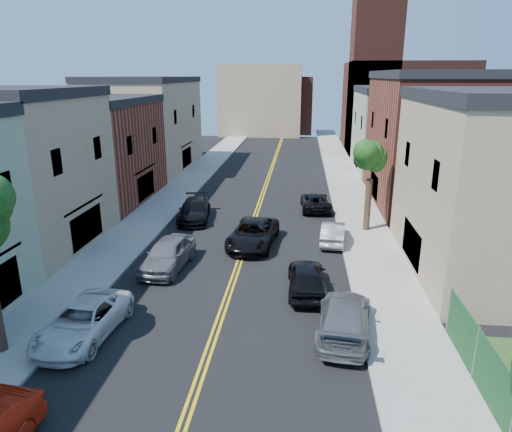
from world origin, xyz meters
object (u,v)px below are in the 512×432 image
(white_pickup, at_px, (83,321))
(black_suv_lane, at_px, (253,234))
(black_car_right, at_px, (307,278))
(grey_car_left, at_px, (168,254))
(dark_car_right_far, at_px, (316,202))
(silver_car_right, at_px, (333,233))
(grey_car_right, at_px, (344,317))
(black_car_left, at_px, (194,210))

(white_pickup, distance_m, black_suv_lane, 12.49)
(black_car_right, bearing_deg, grey_car_left, -17.82)
(black_car_right, height_order, dark_car_right_far, black_car_right)
(silver_car_right, height_order, dark_car_right_far, silver_car_right)
(grey_car_left, height_order, grey_car_right, grey_car_left)
(dark_car_right_far, bearing_deg, white_pickup, 60.55)
(dark_car_right_far, distance_m, black_suv_lane, 9.43)
(silver_car_right, relative_size, black_suv_lane, 0.73)
(grey_car_right, height_order, black_car_right, black_car_right)
(white_pickup, relative_size, silver_car_right, 1.24)
(dark_car_right_far, height_order, black_suv_lane, black_suv_lane)
(black_car_left, distance_m, black_car_right, 13.72)
(grey_car_right, relative_size, dark_car_right_far, 1.09)
(grey_car_left, bearing_deg, black_car_right, -10.59)
(grey_car_left, relative_size, grey_car_right, 0.95)
(white_pickup, height_order, dark_car_right_far, white_pickup)
(black_car_left, bearing_deg, grey_car_right, -63.54)
(grey_car_right, bearing_deg, white_pickup, 13.89)
(white_pickup, distance_m, black_car_right, 10.31)
(black_suv_lane, bearing_deg, silver_car_right, 17.80)
(silver_car_right, distance_m, black_suv_lane, 5.11)
(white_pickup, xyz_separation_m, black_suv_lane, (5.75, 11.09, 0.07))
(grey_car_left, bearing_deg, black_car_left, 99.10)
(white_pickup, distance_m, grey_car_right, 10.63)
(black_car_right, bearing_deg, grey_car_right, 110.48)
(black_car_left, bearing_deg, white_pickup, -100.07)
(black_car_right, relative_size, black_suv_lane, 0.81)
(grey_car_left, distance_m, black_car_right, 7.91)
(grey_car_right, height_order, black_suv_lane, black_suv_lane)
(black_car_left, height_order, black_suv_lane, black_suv_lane)
(grey_car_right, bearing_deg, black_car_left, -49.69)
(grey_car_right, distance_m, black_suv_lane, 10.92)
(white_pickup, bearing_deg, dark_car_right_far, 67.73)
(black_car_left, bearing_deg, silver_car_right, -28.20)
(grey_car_right, height_order, silver_car_right, grey_car_right)
(black_car_left, distance_m, black_suv_lane, 6.89)
(black_car_left, height_order, dark_car_right_far, black_car_left)
(grey_car_left, height_order, black_car_right, grey_car_left)
(white_pickup, relative_size, black_car_left, 0.98)
(black_car_right, distance_m, black_suv_lane, 6.98)
(white_pickup, height_order, black_car_right, black_car_right)
(silver_car_right, bearing_deg, grey_car_left, 33.97)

